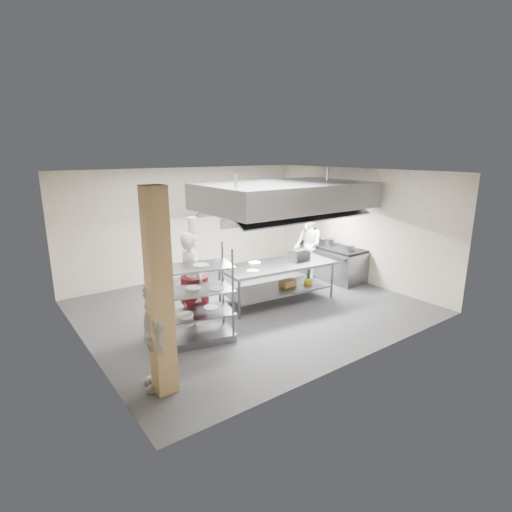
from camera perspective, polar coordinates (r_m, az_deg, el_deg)
floor at (r=9.12m, az=-0.76°, el=-7.28°), size 7.00×7.00×0.00m
ceiling at (r=8.46m, az=-0.83°, el=11.91°), size 7.00×7.00×0.00m
wall_back at (r=11.20m, az=-9.77°, el=4.67°), size 7.00×0.00×7.00m
wall_left at (r=7.29m, az=-23.85°, el=-1.82°), size 0.00×6.00×6.00m
wall_right at (r=11.03m, az=14.23°, el=4.27°), size 0.00×6.00×6.00m
column at (r=5.70m, az=-13.61°, el=-5.35°), size 0.30×0.30×3.00m
exhaust_hood at (r=9.62m, az=4.17°, el=8.63°), size 4.00×2.50×0.60m
hood_strip_a at (r=9.11m, az=-0.22°, el=6.29°), size 1.60×0.12×0.04m
hood_strip_b at (r=10.26m, az=8.00°, el=7.10°), size 1.60×0.12×0.04m
wall_shelf at (r=11.96m, az=-1.67°, el=5.51°), size 1.50×0.28×0.04m
island at (r=9.32m, az=3.04°, el=-3.82°), size 2.76×1.38×0.91m
island_worktop at (r=9.19m, az=3.07°, el=-1.31°), size 2.76×1.38×0.06m
island_undershelf at (r=9.37m, az=3.03°, el=-4.72°), size 2.54×1.25×0.04m
pass_rack at (r=7.34m, az=-8.09°, el=-5.58°), size 1.32×0.96×1.78m
cooking_range at (r=11.28m, az=10.57°, el=-0.93°), size 0.80×2.00×0.84m
range_top at (r=11.17m, az=10.68°, el=1.29°), size 0.78×1.96×0.06m
chef_head at (r=7.94m, az=-9.10°, el=-3.39°), size 0.50×0.73×1.94m
chef_line at (r=11.12m, az=7.38°, el=1.56°), size 0.95×1.07×1.81m
chef_plating at (r=6.10m, az=-14.20°, el=-10.88°), size 0.64×1.04×1.65m
griddle at (r=9.58m, az=6.16°, el=0.13°), size 0.44×0.34×0.21m
wicker_basket at (r=9.49m, az=4.53°, el=-3.88°), size 0.36×0.26×0.15m
stockpot at (r=11.23m, az=10.49°, el=2.01°), size 0.27×0.27×0.18m
plate_stack at (r=7.46m, az=-8.00°, el=-7.87°), size 0.28×0.28×0.05m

